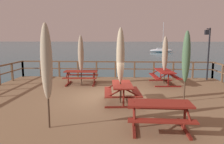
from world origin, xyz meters
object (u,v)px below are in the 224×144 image
object	(u,v)px
picnic_table_front_right	(81,74)
picnic_table_back_left	(164,74)
patio_umbrella_tall_mid_left	(120,56)
patio_umbrella_short_front	(165,54)
patio_umbrella_short_back	(47,62)
lamp_post_hooked	(208,46)
sailboat_distant	(161,50)
patio_umbrella_short_mid	(81,53)
picnic_table_front_left	(122,89)
picnic_table_mid_left	(159,110)
patio_umbrella_tall_back_right	(186,57)

from	to	relation	value
picnic_table_front_right	picnic_table_back_left	bearing A→B (deg)	4.61
patio_umbrella_tall_mid_left	patio_umbrella_short_front	bearing A→B (deg)	57.56
patio_umbrella_short_back	picnic_table_front_right	bearing A→B (deg)	92.57
lamp_post_hooked	sailboat_distant	world-z (taller)	sailboat_distant
patio_umbrella_short_mid	lamp_post_hooked	world-z (taller)	lamp_post_hooked
picnic_table_front_left	patio_umbrella_short_front	xyz separation A→B (m)	(2.35, 3.77, 1.16)
patio_umbrella_short_back	lamp_post_hooked	world-z (taller)	lamp_post_hooked
picnic_table_front_right	sailboat_distant	size ratio (longest dim) A/B	0.24
picnic_table_back_left	sailboat_distant	distance (m)	45.49
picnic_table_mid_left	patio_umbrella_tall_mid_left	size ratio (longest dim) A/B	0.61
patio_umbrella_short_mid	picnic_table_mid_left	bearing A→B (deg)	-60.13
picnic_table_front_left	patio_umbrella_tall_mid_left	bearing A→B (deg)	-149.41
picnic_table_front_right	patio_umbrella_short_back	size ratio (longest dim) A/B	0.64
picnic_table_front_right	lamp_post_hooked	world-z (taller)	lamp_post_hooked
patio_umbrella_short_back	lamp_post_hooked	distance (m)	10.45
picnic_table_front_right	patio_umbrella_tall_back_right	world-z (taller)	patio_umbrella_tall_back_right
patio_umbrella_short_mid	patio_umbrella_tall_back_right	world-z (taller)	patio_umbrella_tall_back_right
picnic_table_front_right	patio_umbrella_tall_mid_left	world-z (taller)	patio_umbrella_tall_mid_left
picnic_table_back_left	patio_umbrella_short_front	bearing A→B (deg)	-109.77
picnic_table_front_left	lamp_post_hooked	world-z (taller)	lamp_post_hooked
patio_umbrella_short_front	lamp_post_hooked	size ratio (longest dim) A/B	0.84
picnic_table_front_left	patio_umbrella_tall_mid_left	world-z (taller)	patio_umbrella_tall_mid_left
patio_umbrella_short_mid	patio_umbrella_tall_back_right	distance (m)	5.76
picnic_table_front_right	patio_umbrella_tall_back_right	size ratio (longest dim) A/B	0.66
picnic_table_front_left	picnic_table_back_left	xyz separation A→B (m)	(2.37, 3.82, 0.01)
picnic_table_back_left	sailboat_distant	xyz separation A→B (m)	(7.54, 44.85, -0.92)
picnic_table_front_right	patio_umbrella_tall_mid_left	distance (m)	4.37
picnic_table_back_left	patio_umbrella_tall_back_right	bearing A→B (deg)	-87.37
patio_umbrella_tall_mid_left	patio_umbrella_short_mid	distance (m)	4.12
patio_umbrella_tall_mid_left	patio_umbrella_short_front	world-z (taller)	patio_umbrella_tall_mid_left
picnic_table_mid_left	patio_umbrella_tall_mid_left	xyz separation A→B (m)	(-1.14, 2.45, 1.33)
patio_umbrella_short_front	sailboat_distant	bearing A→B (deg)	80.45
picnic_table_front_left	lamp_post_hooked	bearing A→B (deg)	44.16
picnic_table_back_left	picnic_table_mid_left	size ratio (longest dim) A/B	1.22
lamp_post_hooked	picnic_table_back_left	bearing A→B (deg)	-157.21
picnic_table_back_left	patio_umbrella_tall_mid_left	distance (m)	4.76
picnic_table_front_right	patio_umbrella_tall_mid_left	bearing A→B (deg)	-56.94
patio_umbrella_short_mid	patio_umbrella_short_back	xyz separation A→B (m)	(0.25, -6.00, 0.14)
picnic_table_mid_left	patio_umbrella_tall_back_right	xyz separation A→B (m)	(1.46, 2.79, 1.27)
patio_umbrella_tall_back_right	patio_umbrella_short_front	bearing A→B (deg)	92.95
patio_umbrella_short_front	lamp_post_hooked	bearing A→B (deg)	23.49
picnic_table_back_left	sailboat_distant	bearing A→B (deg)	80.46
patio_umbrella_short_front	patio_umbrella_tall_back_right	size ratio (longest dim) A/B	0.94
picnic_table_back_left	patio_umbrella_short_mid	bearing A→B (deg)	-174.98
picnic_table_front_right	patio_umbrella_short_front	bearing A→B (deg)	4.05
picnic_table_front_left	picnic_table_front_right	size ratio (longest dim) A/B	0.99
patio_umbrella_short_mid	sailboat_distant	bearing A→B (deg)	74.88
picnic_table_front_right	lamp_post_hooked	xyz separation A→B (m)	(7.47, 1.54, 1.56)
picnic_table_back_left	patio_umbrella_short_back	xyz separation A→B (m)	(-4.44, -6.42, 1.32)
picnic_table_front_right	picnic_table_mid_left	bearing A→B (deg)	-60.12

